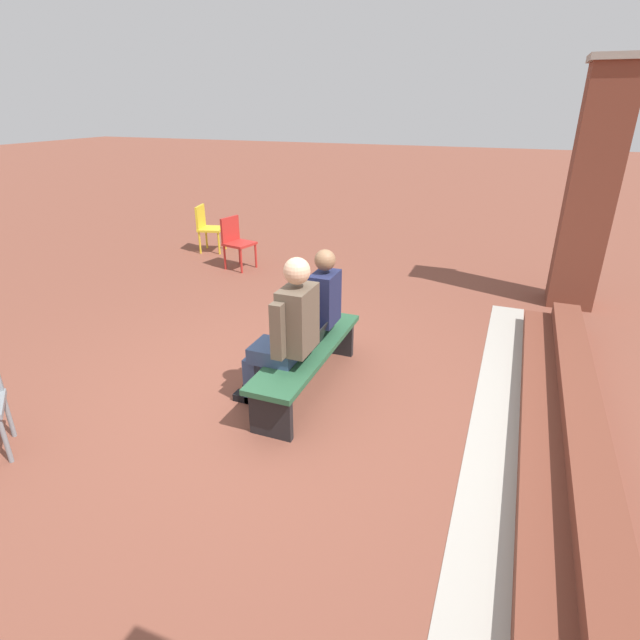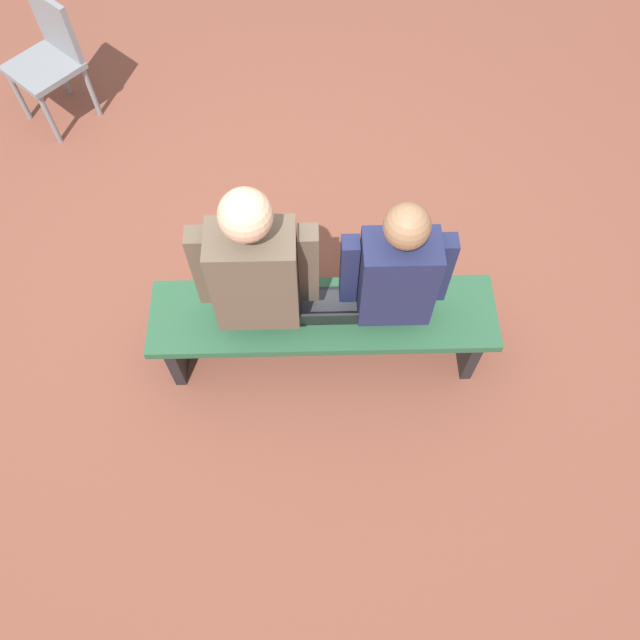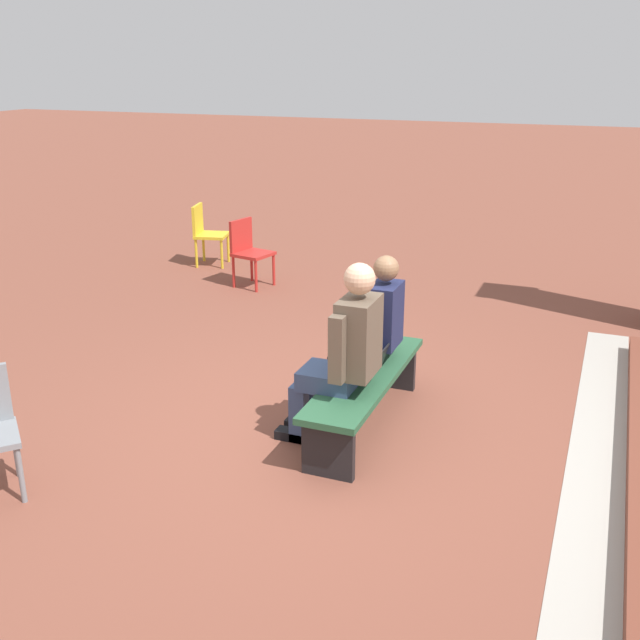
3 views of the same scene
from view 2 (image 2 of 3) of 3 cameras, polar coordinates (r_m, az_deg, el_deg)
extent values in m
plane|color=brown|center=(3.73, -3.54, 0.27)|extent=(60.00, 60.00, 0.00)
cube|color=#285638|center=(3.24, 0.28, 0.40)|extent=(1.80, 0.44, 0.05)
cube|color=black|center=(3.54, 13.33, -1.18)|extent=(0.06, 0.37, 0.40)
cube|color=black|center=(3.51, -12.89, -1.71)|extent=(0.06, 0.37, 0.40)
cube|color=#232328|center=(3.28, 6.17, 3.67)|extent=(0.31, 0.36, 0.13)
cube|color=#232328|center=(3.62, 6.82, 3.66)|extent=(0.10, 0.11, 0.45)
cube|color=black|center=(3.81, 6.46, 2.75)|extent=(0.10, 0.22, 0.06)
cube|color=#232328|center=(3.60, 4.23, 3.62)|extent=(0.10, 0.11, 0.45)
cube|color=black|center=(3.79, 4.00, 2.71)|extent=(0.10, 0.22, 0.06)
cube|color=#1E2347|center=(2.91, 7.06, 3.82)|extent=(0.35, 0.22, 0.51)
cube|color=navy|center=(3.00, 6.80, 5.25)|extent=(0.05, 0.01, 0.31)
cube|color=#1E2347|center=(2.99, 11.08, 4.68)|extent=(0.08, 0.09, 0.43)
cube|color=#1E2347|center=(2.93, 2.67, 4.60)|extent=(0.08, 0.09, 0.43)
sphere|color=#8C6647|center=(2.60, 7.97, 8.48)|extent=(0.20, 0.20, 0.20)
cube|color=#384C75|center=(3.27, -5.27, 3.84)|extent=(0.35, 0.41, 0.14)
cube|color=#384C75|center=(3.62, -3.38, 4.06)|extent=(0.11, 0.12, 0.45)
cube|color=black|center=(3.81, -3.23, 3.25)|extent=(0.11, 0.25, 0.07)
cube|color=#384C75|center=(3.63, -6.29, 3.99)|extent=(0.11, 0.12, 0.45)
cube|color=black|center=(3.82, -5.99, 3.18)|extent=(0.11, 0.25, 0.07)
cube|color=brown|center=(2.85, -5.95, 4.04)|extent=(0.39, 0.25, 0.57)
cube|color=brown|center=(2.90, -1.02, 5.11)|extent=(0.09, 0.10, 0.49)
cube|color=brown|center=(2.94, -10.65, 4.84)|extent=(0.09, 0.10, 0.49)
sphere|color=#DBAD89|center=(2.51, -6.84, 9.49)|extent=(0.22, 0.22, 0.22)
cube|color=black|center=(3.23, 0.84, 1.34)|extent=(0.32, 0.22, 0.02)
cube|color=#2D2D33|center=(3.22, 0.84, 1.60)|extent=(0.29, 0.15, 0.00)
cube|color=black|center=(3.07, 0.95, 0.09)|extent=(0.32, 0.07, 0.19)
cube|color=#33519E|center=(3.07, 0.94, 0.22)|extent=(0.28, 0.06, 0.17)
cube|color=gray|center=(4.91, -23.97, 20.35)|extent=(0.59, 0.59, 0.04)
cube|color=gray|center=(4.85, -23.13, 23.60)|extent=(0.32, 0.30, 0.40)
cylinder|color=gray|center=(5.13, -25.83, 17.99)|extent=(0.04, 0.04, 0.40)
cylinder|color=gray|center=(4.85, -23.45, 16.49)|extent=(0.04, 0.04, 0.40)
cylinder|color=gray|center=(5.23, -22.65, 20.36)|extent=(0.04, 0.04, 0.40)
cylinder|color=gray|center=(4.96, -20.14, 18.97)|extent=(0.04, 0.04, 0.40)
camera|label=1|loc=(3.85, -81.89, -6.08)|focal=28.00mm
camera|label=3|loc=(5.01, -85.81, -3.88)|focal=42.00mm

